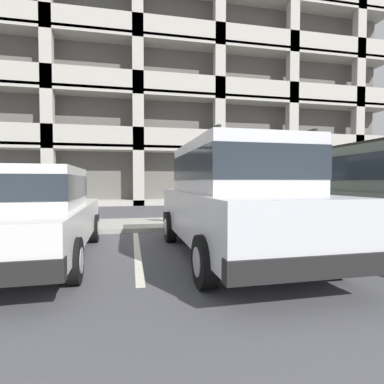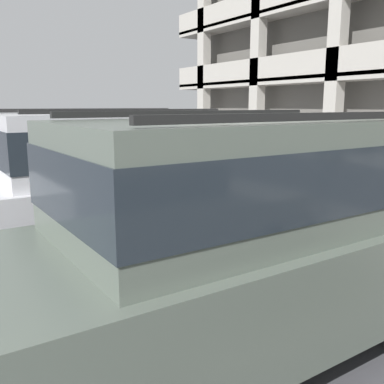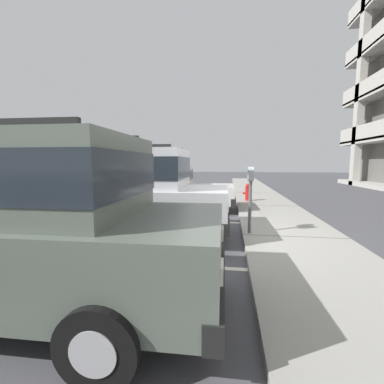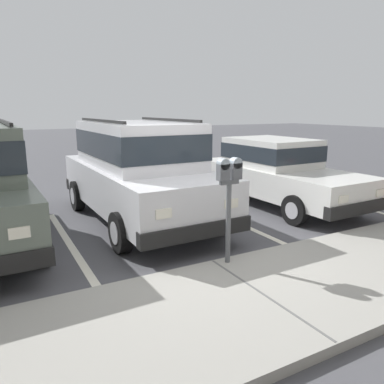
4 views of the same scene
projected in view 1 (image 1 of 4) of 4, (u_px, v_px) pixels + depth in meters
The scene contains 8 objects.
ground_plane at pixel (198, 234), 7.74m from camera, with size 80.00×80.00×0.10m.
sidewalk at pixel (189, 223), 9.01m from camera, with size 40.00×2.20×0.12m.
parking_stall_lines at pixel (281, 240), 6.69m from camera, with size 12.84×4.80×0.01m.
silver_suv at pixel (233, 194), 5.25m from camera, with size 2.08×4.81×2.03m.
red_sedan at pixel (32, 212), 4.83m from camera, with size 1.92×4.52×1.54m.
dark_hatchback at pixel (379, 193), 5.80m from camera, with size 2.09×4.82×2.03m.
parking_meter_near at pixel (189, 185), 8.00m from camera, with size 0.35×0.12×1.47m.
parking_garage at pixel (136, 94), 21.20m from camera, with size 32.00×10.00×16.25m.
Camera 1 is at (-1.70, -7.51, 1.31)m, focal length 28.00 mm.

